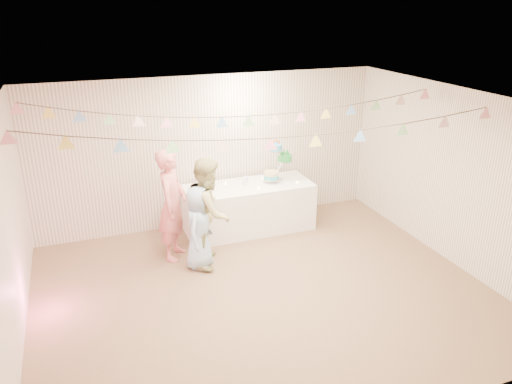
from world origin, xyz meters
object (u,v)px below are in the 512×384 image
object	(u,v)px
person_adult_a	(172,205)
person_adult_b	(209,211)
table	(249,207)
person_child	(199,227)
cake_stand	(278,165)

from	to	relation	value
person_adult_a	person_adult_b	world-z (taller)	person_adult_a
table	person_child	bearing A→B (deg)	-139.27
table	cake_stand	size ratio (longest dim) A/B	3.16
table	person_adult_a	size ratio (longest dim) A/B	1.25
table	person_adult_a	distance (m)	1.57
person_adult_a	person_child	bearing A→B (deg)	-117.92
cake_stand	person_adult_a	bearing A→B (deg)	-163.40
person_child	person_adult_a	bearing A→B (deg)	68.05
person_adult_b	table	bearing A→B (deg)	-25.28
table	person_adult_b	world-z (taller)	person_adult_b
table	cake_stand	world-z (taller)	cake_stand
person_adult_a	person_adult_b	distance (m)	0.58
person_child	cake_stand	bearing A→B (deg)	-24.75
person_adult_b	cake_stand	bearing A→B (deg)	-36.48
cake_stand	table	bearing A→B (deg)	-174.81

